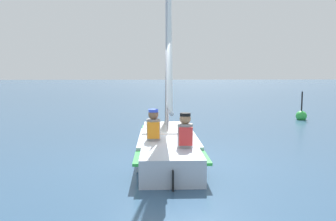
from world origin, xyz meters
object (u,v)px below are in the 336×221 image
at_px(sailor_helm, 153,134).
at_px(buoy_marker, 301,116).
at_px(sailor_crew, 185,140).
at_px(sailboat_main, 168,117).

bearing_deg(sailor_helm, buoy_marker, -43.25).
bearing_deg(sailor_crew, buoy_marker, -37.43).
height_order(sailboat_main, sailor_helm, sailboat_main).
relative_size(sailboat_main, sailor_crew, 5.41).
height_order(sailor_helm, buoy_marker, buoy_marker).
bearing_deg(sailboat_main, sailor_helm, 138.81).
distance_m(sailboat_main, buoy_marker, 8.67).
bearing_deg(sailboat_main, sailor_crew, -164.87).
relative_size(sailboat_main, sailor_helm, 5.41).
height_order(sailboat_main, sailor_crew, sailboat_main).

